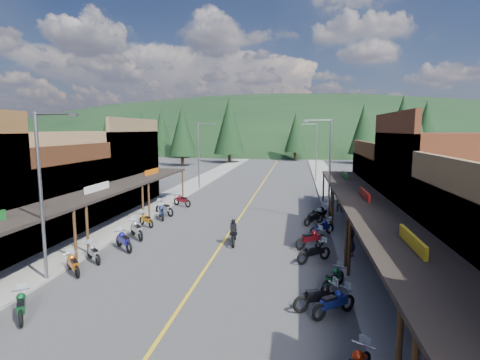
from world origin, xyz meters
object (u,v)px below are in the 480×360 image
at_px(streetlight_1, 200,152).
at_px(bike_west_7, 124,240).
at_px(pine_9, 416,134).
at_px(bike_west_6, 93,252).
at_px(pine_7, 161,129).
at_px(bike_east_8, 311,238).
at_px(pine_3, 295,132).
at_px(pedestrian_east_a, 351,242).
at_px(streetlight_0, 43,189).
at_px(pine_8, 142,136).
at_px(pine_10, 182,131).
at_px(bike_west_9, 146,219).
at_px(shop_east_2, 456,193).
at_px(bike_west_8, 136,228).
at_px(bike_west_12, 182,200).
at_px(shop_east_3, 407,186).
at_px(pine_0, 108,132).
at_px(bike_west_11, 164,208).
at_px(shop_west_3, 101,169).
at_px(bike_east_9, 322,227).
at_px(pine_4, 363,129).
at_px(pedestrian_east_b, 338,202).
at_px(streetlight_2, 328,165).
at_px(pine_1, 183,129).
at_px(pine_2, 229,126).
at_px(bike_east_10, 314,217).
at_px(bike_east_6, 333,277).
at_px(streetlight_3, 315,150).
at_px(bike_west_5, 73,263).
at_px(rider_on_bike, 234,234).
at_px(bike_east_5, 319,295).
at_px(pine_11, 402,129).
at_px(shop_west_2, 31,197).
at_px(bike_west_4, 21,305).
at_px(pine_5, 426,126).
at_px(bike_west_10, 161,212).
at_px(bike_east_4, 334,301).

bearing_deg(streetlight_1, bike_west_7, -86.62).
height_order(pine_9, bike_west_6, pine_9).
xyz_separation_m(pine_7, bike_east_8, (37.54, -74.87, -6.59)).
bearing_deg(pine_3, pedestrian_east_a, -86.84).
relative_size(streetlight_0, pine_8, 0.80).
height_order(pine_10, bike_west_9, pine_10).
distance_m(shop_east_2, pedestrian_east_a, 6.99).
height_order(bike_west_8, bike_west_12, bike_west_8).
bearing_deg(shop_east_3, bike_west_7, -147.46).
relative_size(pine_0, bike_west_11, 4.69).
distance_m(shop_west_3, pine_7, 67.32).
bearing_deg(shop_east_3, pine_0, 136.67).
distance_m(streetlight_1, bike_west_8, 20.96).
distance_m(bike_east_9, pedestrian_east_a, 4.85).
xyz_separation_m(pine_0, pine_4, (58.00, -2.00, 0.75)).
distance_m(shop_west_3, bike_west_12, 8.28).
distance_m(bike_west_12, pedestrian_east_b, 14.24).
xyz_separation_m(pine_4, bike_west_6, (-24.30, -63.19, -6.69)).
relative_size(streetlight_2, pedestrian_east_a, 4.60).
bearing_deg(pine_1, pine_2, -40.60).
relative_size(bike_east_10, pedestrian_east_a, 1.19).
xyz_separation_m(bike_west_8, bike_east_6, (12.23, -6.20, -0.11)).
xyz_separation_m(shop_east_2, streetlight_3, (-6.83, 28.30, 0.94)).
height_order(bike_west_5, rider_on_bike, rider_on_bike).
xyz_separation_m(shop_east_3, bike_west_9, (-20.22, -6.88, -1.97)).
bearing_deg(bike_east_5, pine_11, 136.33).
relative_size(shop_west_2, bike_west_4, 5.48).
distance_m(shop_east_3, bike_west_4, 28.46).
height_order(pine_2, pedestrian_east_b, pine_2).
xyz_separation_m(bike_west_4, bike_west_8, (-0.18, 10.79, 0.10)).
relative_size(pine_0, pine_5, 0.79).
relative_size(shop_east_2, streetlight_1, 1.36).
relative_size(streetlight_0, bike_east_5, 3.66).
bearing_deg(streetlight_3, pine_9, 41.34).
bearing_deg(shop_west_2, bike_west_11, 41.14).
distance_m(shop_east_3, pine_5, 64.22).
distance_m(pine_4, bike_west_8, 63.61).
height_order(pine_1, bike_west_10, pine_1).
bearing_deg(bike_west_9, bike_west_8, -130.21).
height_order(streetlight_2, pine_9, pine_9).
distance_m(pine_9, bike_east_4, 55.61).
relative_size(pine_5, pine_11, 1.13).
bearing_deg(bike_east_9, streetlight_0, -94.25).
bearing_deg(streetlight_3, bike_east_4, -91.24).
relative_size(streetlight_2, bike_west_4, 4.02).
xyz_separation_m(pine_5, bike_east_8, (-28.46, -70.87, -7.35)).
height_order(pine_3, bike_west_5, pine_3).
bearing_deg(bike_west_9, pine_2, 42.58).
relative_size(streetlight_0, bike_west_6, 4.17).
height_order(shop_west_3, pine_5, pine_5).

